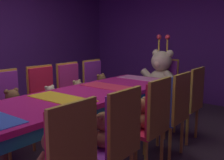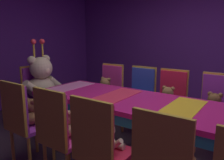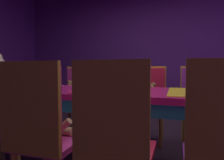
{
  "view_description": "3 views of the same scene",
  "coord_description": "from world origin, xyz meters",
  "px_view_note": "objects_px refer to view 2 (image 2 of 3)",
  "views": [
    {
      "loc": [
        2.04,
        -2.14,
        1.39
      ],
      "look_at": [
        -0.0,
        0.45,
        0.82
      ],
      "focal_mm": 41.51,
      "sensor_mm": 36.0,
      "label": 1
    },
    {
      "loc": [
        -2.15,
        -1.05,
        1.46
      ],
      "look_at": [
        0.14,
        0.56,
        0.89
      ],
      "focal_mm": 35.73,
      "sensor_mm": 36.0,
      "label": 2
    },
    {
      "loc": [
        -1.9,
        -0.31,
        0.93
      ],
      "look_at": [
        0.12,
        0.32,
        0.83
      ],
      "focal_mm": 32.86,
      "sensor_mm": 36.0,
      "label": 3
    }
  ],
  "objects_px": {
    "chair_right_4": "(110,87)",
    "chair_right_2": "(171,97)",
    "throne_chair": "(36,90)",
    "chair_left_3": "(57,128)",
    "teddy_right_1": "(214,107)",
    "teddy_right_4": "(105,89)",
    "teddy_left_3": "(68,125)",
    "chair_left_2": "(97,143)",
    "chair_right_1": "(216,104)",
    "teddy_left_2": "(108,139)",
    "chair_right_3": "(141,92)",
    "king_teddy_bear": "(42,81)",
    "teddy_right_2": "(167,99)",
    "chair_left_4": "(21,116)",
    "banquet_table": "(146,109)",
    "teddy_left_4": "(33,113)",
    "teddy_left_1": "(172,155)"
  },
  "relations": [
    {
      "from": "chair_left_3",
      "to": "teddy_right_1",
      "type": "bearing_deg",
      "value": -34.83
    },
    {
      "from": "teddy_left_4",
      "to": "teddy_right_4",
      "type": "bearing_deg",
      "value": 0.22
    },
    {
      "from": "chair_left_3",
      "to": "chair_right_4",
      "type": "distance_m",
      "value": 1.75
    },
    {
      "from": "teddy_left_3",
      "to": "chair_right_1",
      "type": "bearing_deg",
      "value": -34.79
    },
    {
      "from": "chair_left_2",
      "to": "chair_right_1",
      "type": "height_order",
      "value": "same"
    },
    {
      "from": "chair_right_4",
      "to": "chair_right_2",
      "type": "bearing_deg",
      "value": 91.2
    },
    {
      "from": "chair_left_2",
      "to": "teddy_right_4",
      "type": "distance_m",
      "value": 1.85
    },
    {
      "from": "teddy_right_2",
      "to": "king_teddy_bear",
      "type": "distance_m",
      "value": 1.91
    },
    {
      "from": "chair_right_1",
      "to": "teddy_right_2",
      "type": "distance_m",
      "value": 0.61
    },
    {
      "from": "teddy_left_1",
      "to": "chair_left_2",
      "type": "xyz_separation_m",
      "value": [
        -0.17,
        0.57,
        -0.0
      ]
    },
    {
      "from": "banquet_table",
      "to": "chair_left_3",
      "type": "distance_m",
      "value": 0.98
    },
    {
      "from": "banquet_table",
      "to": "chair_right_4",
      "type": "xyz_separation_m",
      "value": [
        0.82,
        1.08,
        -0.06
      ]
    },
    {
      "from": "teddy_right_2",
      "to": "throne_chair",
      "type": "height_order",
      "value": "throne_chair"
    },
    {
      "from": "chair_right_1",
      "to": "chair_right_2",
      "type": "distance_m",
      "value": 0.59
    },
    {
      "from": "chair_left_4",
      "to": "throne_chair",
      "type": "xyz_separation_m",
      "value": [
        0.85,
        0.9,
        0.0
      ]
    },
    {
      "from": "teddy_right_4",
      "to": "teddy_left_3",
      "type": "bearing_deg",
      "value": 22.58
    },
    {
      "from": "king_teddy_bear",
      "to": "teddy_left_3",
      "type": "bearing_deg",
      "value": -28.32
    },
    {
      "from": "teddy_left_2",
      "to": "chair_right_2",
      "type": "relative_size",
      "value": 0.3
    },
    {
      "from": "chair_right_4",
      "to": "teddy_right_4",
      "type": "xyz_separation_m",
      "value": [
        -0.15,
        -0.0,
        0.0
      ]
    },
    {
      "from": "chair_left_4",
      "to": "king_teddy_bear",
      "type": "height_order",
      "value": "king_teddy_bear"
    },
    {
      "from": "chair_left_3",
      "to": "teddy_right_1",
      "type": "distance_m",
      "value": 1.88
    },
    {
      "from": "chair_left_3",
      "to": "teddy_left_3",
      "type": "relative_size",
      "value": 3.32
    },
    {
      "from": "chair_left_2",
      "to": "chair_right_1",
      "type": "bearing_deg",
      "value": -18.75
    },
    {
      "from": "chair_left_3",
      "to": "teddy_left_3",
      "type": "height_order",
      "value": "chair_left_3"
    },
    {
      "from": "banquet_table",
      "to": "king_teddy_bear",
      "type": "height_order",
      "value": "king_teddy_bear"
    },
    {
      "from": "teddy_left_4",
      "to": "chair_right_3",
      "type": "bearing_deg",
      "value": -19.87
    },
    {
      "from": "teddy_left_3",
      "to": "teddy_left_2",
      "type": "bearing_deg",
      "value": -91.24
    },
    {
      "from": "chair_left_4",
      "to": "teddy_right_2",
      "type": "bearing_deg",
      "value": -34.16
    },
    {
      "from": "teddy_right_2",
      "to": "chair_right_3",
      "type": "relative_size",
      "value": 0.34
    },
    {
      "from": "teddy_left_2",
      "to": "chair_left_4",
      "type": "distance_m",
      "value": 1.07
    },
    {
      "from": "teddy_left_2",
      "to": "chair_right_3",
      "type": "xyz_separation_m",
      "value": [
        1.56,
        0.5,
        0.02
      ]
    },
    {
      "from": "teddy_right_1",
      "to": "throne_chair",
      "type": "distance_m",
      "value": 2.63
    },
    {
      "from": "teddy_left_1",
      "to": "chair_right_3",
      "type": "relative_size",
      "value": 0.35
    },
    {
      "from": "chair_right_1",
      "to": "king_teddy_bear",
      "type": "height_order",
      "value": "king_teddy_bear"
    },
    {
      "from": "teddy_right_2",
      "to": "king_teddy_bear",
      "type": "height_order",
      "value": "king_teddy_bear"
    },
    {
      "from": "chair_right_4",
      "to": "throne_chair",
      "type": "bearing_deg",
      "value": -47.49
    },
    {
      "from": "teddy_left_3",
      "to": "teddy_right_4",
      "type": "height_order",
      "value": "teddy_right_4"
    },
    {
      "from": "chair_left_2",
      "to": "king_teddy_bear",
      "type": "relative_size",
      "value": 1.04
    },
    {
      "from": "teddy_left_3",
      "to": "throne_chair",
      "type": "bearing_deg",
      "value": 64.58
    },
    {
      "from": "teddy_right_4",
      "to": "throne_chair",
      "type": "xyz_separation_m",
      "value": [
        -0.67,
        0.89,
        -0.0
      ]
    },
    {
      "from": "banquet_table",
      "to": "chair_right_1",
      "type": "height_order",
      "value": "chair_right_1"
    },
    {
      "from": "chair_left_4",
      "to": "teddy_right_4",
      "type": "bearing_deg",
      "value": 0.2
    },
    {
      "from": "chair_right_3",
      "to": "king_teddy_bear",
      "type": "relative_size",
      "value": 1.04
    },
    {
      "from": "throne_chair",
      "to": "chair_left_4",
      "type": "bearing_deg",
      "value": -43.49
    },
    {
      "from": "teddy_right_2",
      "to": "throne_chair",
      "type": "distance_m",
      "value": 2.07
    },
    {
      "from": "teddy_right_4",
      "to": "banquet_table",
      "type": "bearing_deg",
      "value": 58.06
    },
    {
      "from": "teddy_left_3",
      "to": "chair_right_1",
      "type": "height_order",
      "value": "chair_right_1"
    },
    {
      "from": "banquet_table",
      "to": "teddy_right_4",
      "type": "xyz_separation_m",
      "value": [
        0.67,
        1.08,
        -0.06
      ]
    },
    {
      "from": "chair_right_1",
      "to": "king_teddy_bear",
      "type": "relative_size",
      "value": 1.04
    },
    {
      "from": "teddy_left_1",
      "to": "teddy_left_4",
      "type": "relative_size",
      "value": 1.05
    }
  ]
}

